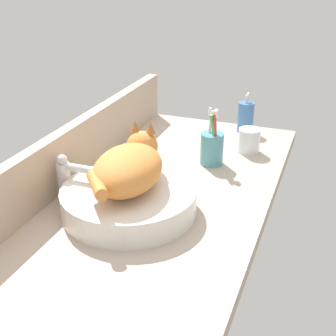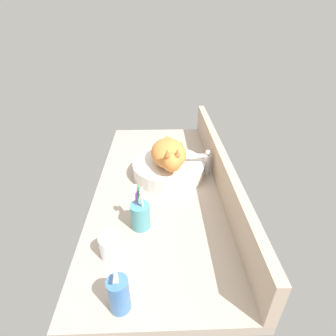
% 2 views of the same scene
% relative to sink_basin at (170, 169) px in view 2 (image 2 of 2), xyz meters
% --- Properties ---
extents(ground_plane, '(1.35, 0.60, 0.04)m').
position_rel_sink_basin_xyz_m(ground_plane, '(0.09, -0.04, -0.05)').
color(ground_plane, '#B2A08E').
extents(backsplash_panel, '(1.35, 0.04, 0.17)m').
position_rel_sink_basin_xyz_m(backsplash_panel, '(0.09, 0.24, 0.05)').
color(backsplash_panel, tan).
rests_on(backsplash_panel, ground_plane).
extents(sink_basin, '(0.36, 0.36, 0.07)m').
position_rel_sink_basin_xyz_m(sink_basin, '(0.00, 0.00, 0.00)').
color(sink_basin, silver).
rests_on(sink_basin, ground_plane).
extents(cat, '(0.32, 0.19, 0.14)m').
position_rel_sink_basin_xyz_m(cat, '(0.01, 0.00, 0.09)').
color(cat, orange).
rests_on(cat, sink_basin).
extents(faucet, '(0.04, 0.12, 0.14)m').
position_rel_sink_basin_xyz_m(faucet, '(-0.00, 0.18, 0.04)').
color(faucet, silver).
rests_on(faucet, ground_plane).
extents(soap_dispenser, '(0.06, 0.06, 0.15)m').
position_rel_sink_basin_xyz_m(soap_dispenser, '(0.69, -0.16, 0.02)').
color(soap_dispenser, '#3F72B2').
rests_on(soap_dispenser, ground_plane).
extents(toothbrush_cup, '(0.07, 0.07, 0.19)m').
position_rel_sink_basin_xyz_m(toothbrush_cup, '(0.37, -0.12, 0.02)').
color(toothbrush_cup, teal).
rests_on(toothbrush_cup, ground_plane).
extents(water_glass, '(0.07, 0.07, 0.08)m').
position_rel_sink_basin_xyz_m(water_glass, '(0.51, -0.21, 0.00)').
color(water_glass, white).
rests_on(water_glass, ground_plane).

